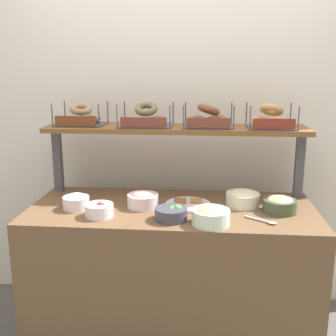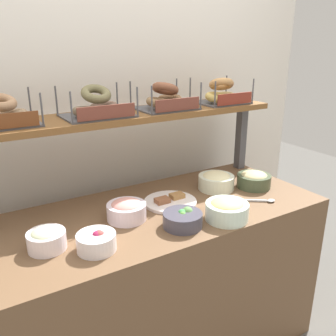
{
  "view_description": "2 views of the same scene",
  "coord_description": "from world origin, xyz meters",
  "px_view_note": "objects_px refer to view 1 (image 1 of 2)",
  "views": [
    {
      "loc": [
        0.18,
        -2.24,
        1.64
      ],
      "look_at": [
        -0.03,
        0.07,
        1.06
      ],
      "focal_mm": 44.23,
      "sensor_mm": 36.0,
      "label": 1
    },
    {
      "loc": [
        -0.78,
        -1.37,
        1.62
      ],
      "look_at": [
        0.07,
        0.02,
        1.04
      ],
      "focal_mm": 38.89,
      "sensor_mm": 36.0,
      "label": 2
    }
  ],
  "objects_px": {
    "bowl_lox_spread": "(143,199)",
    "bagel_basket_cinnamon_raisin": "(208,119)",
    "bowl_hummus": "(280,204)",
    "bowl_potato_salad": "(243,198)",
    "bowl_scallion_spread": "(76,201)",
    "bowl_beet_salad": "(99,210)",
    "bagel_basket_sesame": "(271,120)",
    "bagel_basket_poppy": "(146,119)",
    "serving_plate_white": "(188,204)",
    "bowl_egg_salad": "(211,215)",
    "serving_spoon_near_plate": "(265,221)",
    "bagel_basket_everything": "(81,118)",
    "bowl_veggie_mix": "(171,213)"
  },
  "relations": [
    {
      "from": "bagel_basket_sesame",
      "to": "bowl_scallion_spread",
      "type": "bearing_deg",
      "value": -163.5
    },
    {
      "from": "bowl_lox_spread",
      "to": "bagel_basket_cinnamon_raisin",
      "type": "xyz_separation_m",
      "value": [
        0.36,
        0.26,
        0.43
      ]
    },
    {
      "from": "bowl_potato_salad",
      "to": "bagel_basket_poppy",
      "type": "xyz_separation_m",
      "value": [
        -0.59,
        0.19,
        0.43
      ]
    },
    {
      "from": "bowl_scallion_spread",
      "to": "serving_spoon_near_plate",
      "type": "xyz_separation_m",
      "value": [
        1.04,
        -0.12,
        -0.04
      ]
    },
    {
      "from": "bagel_basket_everything",
      "to": "bagel_basket_sesame",
      "type": "bearing_deg",
      "value": -0.99
    },
    {
      "from": "bagel_basket_sesame",
      "to": "serving_spoon_near_plate",
      "type": "bearing_deg",
      "value": -98.45
    },
    {
      "from": "bowl_veggie_mix",
      "to": "bagel_basket_everything",
      "type": "distance_m",
      "value": 0.89
    },
    {
      "from": "serving_spoon_near_plate",
      "to": "serving_plate_white",
      "type": "bearing_deg",
      "value": 150.8
    },
    {
      "from": "bowl_lox_spread",
      "to": "bowl_veggie_mix",
      "type": "xyz_separation_m",
      "value": [
        0.18,
        -0.19,
        -0.01
      ]
    },
    {
      "from": "bowl_potato_salad",
      "to": "serving_spoon_near_plate",
      "type": "xyz_separation_m",
      "value": [
        0.1,
        -0.26,
        -0.04
      ]
    },
    {
      "from": "bowl_egg_salad",
      "to": "bowl_veggie_mix",
      "type": "distance_m",
      "value": 0.21
    },
    {
      "from": "bowl_lox_spread",
      "to": "bagel_basket_poppy",
      "type": "height_order",
      "value": "bagel_basket_poppy"
    },
    {
      "from": "bowl_hummus",
      "to": "bowl_scallion_spread",
      "type": "relative_size",
      "value": 1.25
    },
    {
      "from": "serving_plate_white",
      "to": "bagel_basket_sesame",
      "type": "height_order",
      "value": "bagel_basket_sesame"
    },
    {
      "from": "serving_plate_white",
      "to": "bagel_basket_cinnamon_raisin",
      "type": "xyz_separation_m",
      "value": [
        0.11,
        0.22,
        0.47
      ]
    },
    {
      "from": "serving_spoon_near_plate",
      "to": "bowl_hummus",
      "type": "bearing_deg",
      "value": 59.88
    },
    {
      "from": "bowl_hummus",
      "to": "bowl_beet_salad",
      "type": "relative_size",
      "value": 1.21
    },
    {
      "from": "bagel_basket_poppy",
      "to": "bagel_basket_cinnamon_raisin",
      "type": "height_order",
      "value": "bagel_basket_poppy"
    },
    {
      "from": "bowl_hummus",
      "to": "bowl_egg_salad",
      "type": "bearing_deg",
      "value": -149.67
    },
    {
      "from": "bowl_egg_salad",
      "to": "serving_spoon_near_plate",
      "type": "bearing_deg",
      "value": 10.31
    },
    {
      "from": "bowl_egg_salad",
      "to": "serving_spoon_near_plate",
      "type": "height_order",
      "value": "bowl_egg_salad"
    },
    {
      "from": "bowl_lox_spread",
      "to": "bagel_basket_sesame",
      "type": "height_order",
      "value": "bagel_basket_sesame"
    },
    {
      "from": "bowl_potato_salad",
      "to": "bowl_scallion_spread",
      "type": "distance_m",
      "value": 0.95
    },
    {
      "from": "bowl_egg_salad",
      "to": "bowl_veggie_mix",
      "type": "height_order",
      "value": "bowl_egg_salad"
    },
    {
      "from": "bowl_hummus",
      "to": "serving_plate_white",
      "type": "height_order",
      "value": "bowl_hummus"
    },
    {
      "from": "serving_spoon_near_plate",
      "to": "bagel_basket_sesame",
      "type": "xyz_separation_m",
      "value": [
        0.07,
        0.45,
        0.47
      ]
    },
    {
      "from": "bowl_hummus",
      "to": "serving_spoon_near_plate",
      "type": "xyz_separation_m",
      "value": [
        -0.1,
        -0.17,
        -0.04
      ]
    },
    {
      "from": "bagel_basket_sesame",
      "to": "bowl_hummus",
      "type": "bearing_deg",
      "value": -83.1
    },
    {
      "from": "bagel_basket_everything",
      "to": "bowl_potato_salad",
      "type": "bearing_deg",
      "value": -11.83
    },
    {
      "from": "serving_spoon_near_plate",
      "to": "bagel_basket_cinnamon_raisin",
      "type": "xyz_separation_m",
      "value": [
        -0.3,
        0.45,
        0.47
      ]
    },
    {
      "from": "bowl_veggie_mix",
      "to": "bagel_basket_everything",
      "type": "bearing_deg",
      "value": 142.27
    },
    {
      "from": "bowl_lox_spread",
      "to": "bowl_hummus",
      "type": "bearing_deg",
      "value": -1.14
    },
    {
      "from": "bowl_beet_salad",
      "to": "bagel_basket_sesame",
      "type": "height_order",
      "value": "bagel_basket_sesame"
    },
    {
      "from": "bowl_hummus",
      "to": "serving_spoon_near_plate",
      "type": "height_order",
      "value": "bowl_hummus"
    },
    {
      "from": "bowl_lox_spread",
      "to": "bowl_scallion_spread",
      "type": "height_order",
      "value": "bowl_lox_spread"
    },
    {
      "from": "bowl_egg_salad",
      "to": "bowl_beet_salad",
      "type": "bearing_deg",
      "value": 173.82
    },
    {
      "from": "bowl_scallion_spread",
      "to": "bagel_basket_sesame",
      "type": "xyz_separation_m",
      "value": [
        1.11,
        0.33,
        0.43
      ]
    },
    {
      "from": "bagel_basket_cinnamon_raisin",
      "to": "bowl_beet_salad",
      "type": "bearing_deg",
      "value": -142.78
    },
    {
      "from": "bowl_hummus",
      "to": "bowl_scallion_spread",
      "type": "xyz_separation_m",
      "value": [
        -1.14,
        -0.05,
        0.0
      ]
    },
    {
      "from": "serving_spoon_near_plate",
      "to": "bagel_basket_poppy",
      "type": "xyz_separation_m",
      "value": [
        -0.68,
        0.44,
        0.47
      ]
    },
    {
      "from": "bowl_beet_salad",
      "to": "bagel_basket_sesame",
      "type": "relative_size",
      "value": 0.55
    },
    {
      "from": "bowl_scallion_spread",
      "to": "bagel_basket_everything",
      "type": "height_order",
      "value": "bagel_basket_everything"
    },
    {
      "from": "bowl_lox_spread",
      "to": "bowl_veggie_mix",
      "type": "relative_size",
      "value": 1.03
    },
    {
      "from": "serving_plate_white",
      "to": "bagel_basket_poppy",
      "type": "distance_m",
      "value": 0.58
    },
    {
      "from": "bowl_lox_spread",
      "to": "bowl_beet_salad",
      "type": "xyz_separation_m",
      "value": [
        -0.21,
        -0.17,
        -0.01
      ]
    },
    {
      "from": "serving_plate_white",
      "to": "bagel_basket_everything",
      "type": "relative_size",
      "value": 0.88
    },
    {
      "from": "bowl_potato_salad",
      "to": "bowl_beet_salad",
      "type": "relative_size",
      "value": 1.27
    },
    {
      "from": "serving_spoon_near_plate",
      "to": "bagel_basket_cinnamon_raisin",
      "type": "distance_m",
      "value": 0.72
    },
    {
      "from": "bagel_basket_cinnamon_raisin",
      "to": "bagel_basket_sesame",
      "type": "relative_size",
      "value": 1.07
    },
    {
      "from": "bowl_beet_salad",
      "to": "bagel_basket_cinnamon_raisin",
      "type": "distance_m",
      "value": 0.85
    }
  ]
}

